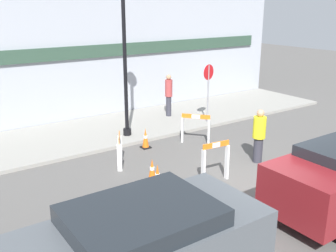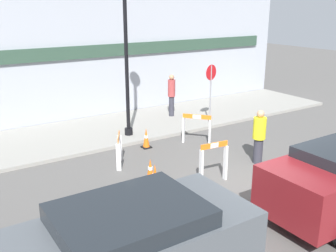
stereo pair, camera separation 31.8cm
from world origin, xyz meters
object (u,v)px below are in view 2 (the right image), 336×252
object	(u,v)px
stop_sign	(211,84)
person_pedestrian	(172,94)
streetlamp_post	(126,40)
person_worker	(259,135)

from	to	relation	value
stop_sign	person_pedestrian	distance (m)	1.87
streetlamp_post	person_worker	bearing A→B (deg)	-62.86
person_worker	stop_sign	bearing A→B (deg)	-71.81
stop_sign	person_pedestrian	bearing A→B (deg)	-77.45
streetlamp_post	person_worker	distance (m)	5.42
person_worker	person_pedestrian	bearing A→B (deg)	-59.03
person_worker	person_pedestrian	distance (m)	5.50
streetlamp_post	stop_sign	bearing A→B (deg)	-6.30
person_pedestrian	person_worker	bearing A→B (deg)	83.71
streetlamp_post	stop_sign	xyz separation A→B (m)	(3.43, -0.38, -1.80)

